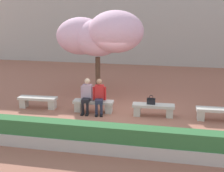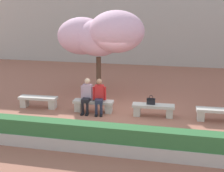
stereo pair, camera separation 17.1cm
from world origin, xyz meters
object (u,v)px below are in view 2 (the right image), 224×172
person_seated_left (87,94)px  person_seated_right (99,95)px  stone_bench_near_west (93,104)px  stone_bench_center (153,109)px  cherry_tree_main (101,35)px  stone_bench_near_east (218,113)px  stone_bench_west_end (38,100)px  handbag (151,101)px

person_seated_left → person_seated_right: size_ratio=1.00×
stone_bench_near_west → person_seated_left: (-0.23, -0.05, 0.40)m
person_seated_right → stone_bench_center: bearing=1.5°
stone_bench_center → person_seated_left: 2.52m
cherry_tree_main → stone_bench_near_east: bearing=-26.7°
stone_bench_west_end → stone_bench_near_west: bearing=0.0°
person_seated_right → stone_bench_near_east: bearing=0.7°
stone_bench_center → person_seated_right: size_ratio=1.19×
stone_bench_near_west → stone_bench_near_east: 4.51m
stone_bench_center → handbag: handbag is taller
stone_bench_near_east → person_seated_left: person_seated_left is taller
stone_bench_near_east → person_seated_left: (-4.74, -0.05, 0.40)m
stone_bench_west_end → stone_bench_center: (4.51, 0.00, 0.00)m
handbag → person_seated_left: bearing=-178.6°
stone_bench_near_east → person_seated_left: 4.76m
stone_bench_west_end → stone_bench_near_west: (2.25, 0.00, 0.00)m
stone_bench_center → handbag: (-0.09, 0.01, 0.29)m
stone_bench_near_west → cherry_tree_main: size_ratio=0.39×
stone_bench_near_west → person_seated_right: (0.25, -0.05, 0.40)m
person_seated_right → cherry_tree_main: cherry_tree_main is taller
stone_bench_near_west → stone_bench_center: 2.25m
handbag → cherry_tree_main: cherry_tree_main is taller
stone_bench_west_end → person_seated_left: person_seated_left is taller
stone_bench_west_end → stone_bench_near_west: same height
person_seated_left → handbag: 2.40m
stone_bench_near_west → person_seated_right: bearing=-12.0°
stone_bench_west_end → person_seated_right: 2.53m
person_seated_left → person_seated_right: bearing=0.1°
stone_bench_center → stone_bench_near_east: same height
person_seated_left → stone_bench_west_end: bearing=178.5°
person_seated_right → cherry_tree_main: bearing=102.5°
stone_bench_west_end → person_seated_left: (2.02, -0.05, 0.40)m
stone_bench_center → cherry_tree_main: (-2.56, 2.42, 2.39)m
person_seated_right → cherry_tree_main: size_ratio=0.33×
person_seated_left → person_seated_right: 0.48m
stone_bench_near_east → cherry_tree_main: cherry_tree_main is taller
person_seated_left → cherry_tree_main: cherry_tree_main is taller
person_seated_right → handbag: size_ratio=3.81×
stone_bench_west_end → cherry_tree_main: bearing=51.1°
stone_bench_west_end → person_seated_right: bearing=-1.2°
stone_bench_near_west → person_seated_right: size_ratio=1.19×
person_seated_right → handbag: (1.91, 0.06, -0.12)m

